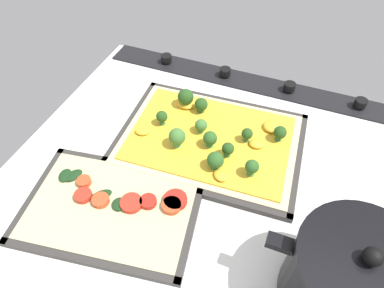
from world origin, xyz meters
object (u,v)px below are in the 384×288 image
object	(u,v)px
baking_tray_front	(210,142)
veggie_pizza_back	(114,206)
baking_tray_back	(111,209)
cooking_pot	(349,281)
broccoli_pizza	(210,137)

from	to	relation	value
baking_tray_front	veggie_pizza_back	size ratio (longest dim) A/B	1.27
veggie_pizza_back	baking_tray_back	bearing A→B (deg)	50.73
baking_tray_front	veggie_pizza_back	distance (cm)	23.97
baking_tray_front	cooking_pot	distance (cm)	36.48
broccoli_pizza	cooking_pot	bearing A→B (deg)	140.75
broccoli_pizza	baking_tray_back	bearing A→B (deg)	63.15
broccoli_pizza	cooking_pot	xyz separation A→B (cm)	(-27.86, 22.77, 5.08)
baking_tray_back	cooking_pot	distance (cm)	39.49
baking_tray_front	baking_tray_back	world-z (taller)	same
baking_tray_front	baking_tray_back	size ratio (longest dim) A/B	1.17
baking_tray_front	cooking_pot	world-z (taller)	cooking_pot
baking_tray_front	broccoli_pizza	bearing A→B (deg)	-74.46
baking_tray_front	cooking_pot	size ratio (longest dim) A/B	1.63
baking_tray_front	veggie_pizza_back	world-z (taller)	veggie_pizza_back
baking_tray_back	veggie_pizza_back	size ratio (longest dim) A/B	1.09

